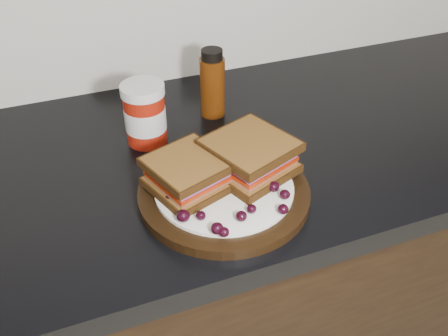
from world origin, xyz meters
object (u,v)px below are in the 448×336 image
Objects in this scene: sandwich_left at (188,174)px; condiment_jar at (145,114)px; plate at (224,193)px; oil_bottle at (212,83)px.

condiment_jar is (-0.02, 0.19, 0.01)m from sandwich_left.
sandwich_left is 0.19m from condiment_jar.
plate is 2.38× the size of condiment_jar.
oil_bottle reaches higher than sandwich_left.
condiment_jar reaches higher than plate.
sandwich_left is at bearing 161.07° from plate.
plate is at bearing -106.10° from oil_bottle.
oil_bottle is at bearing 73.90° from plate.
plate is 0.23m from condiment_jar.
oil_bottle is (0.07, 0.26, 0.06)m from plate.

